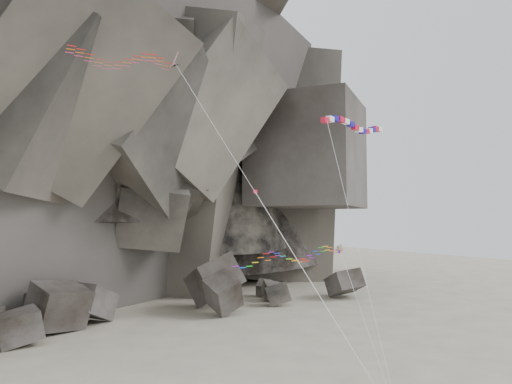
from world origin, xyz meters
TOP-DOWN VIEW (x-y plane):
  - headland at (0.00, 70.00)m, footprint 110.00×70.00m
  - boulder_field at (-0.11, 33.04)m, footprint 68.41×19.03m
  - delta_kite at (-13.07, 6.52)m, footprint 15.97×19.70m
  - banner_kite at (10.87, 1.94)m, footprint 18.16×15.96m
  - parafoil_kite at (2.71, 3.64)m, footprint 13.36×16.62m
  - pennant_kite at (-2.80, -2.66)m, footprint 1.91×13.42m

SIDE VIEW (x-z plane):
  - boulder_field at x=-0.11m, z-range -2.52..6.90m
  - parafoil_kite at x=2.71m, z-range 6.04..16.58m
  - pennant_kite at x=-2.80m, z-range 5.35..21.17m
  - banner_kite at x=10.87m, z-range 12.69..36.18m
  - delta_kite at x=-13.07m, z-range 14.21..42.39m
  - headland at x=0.00m, z-range 0.00..84.00m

